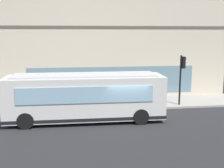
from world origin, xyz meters
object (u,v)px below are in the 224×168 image
pedestrian_near_building_entrance (14,96)px  newspaper_vending_box (123,97)px  fire_hydrant (105,95)px  pedestrian_walking_along_curb (21,91)px  city_bus_nearside (85,98)px  pedestrian_by_light_pole (138,91)px  traffic_light_near_corner (182,70)px

pedestrian_near_building_entrance → newspaper_vending_box: bearing=-83.1°
fire_hydrant → pedestrian_walking_along_curb: bearing=96.7°
fire_hydrant → pedestrian_walking_along_curb: size_ratio=0.42×
city_bus_nearside → pedestrian_by_light_pole: (3.46, -4.27, -0.43)m
fire_hydrant → pedestrian_near_building_entrance: pedestrian_near_building_entrance is taller
city_bus_nearside → pedestrian_near_building_entrance: (2.87, 5.08, -0.43)m
pedestrian_near_building_entrance → pedestrian_walking_along_curb: pedestrian_walking_along_curb is taller
city_bus_nearside → traffic_light_near_corner: size_ratio=2.62×
city_bus_nearside → pedestrian_by_light_pole: bearing=-51.0°
pedestrian_by_light_pole → traffic_light_near_corner: bearing=-104.3°
pedestrian_near_building_entrance → newspaper_vending_box: (1.00, -8.23, -0.52)m
pedestrian_near_building_entrance → pedestrian_walking_along_curb: (1.68, -0.17, 0.04)m
pedestrian_by_light_pole → pedestrian_walking_along_curb: size_ratio=0.97×
traffic_light_near_corner → pedestrian_walking_along_curb: (1.92, 12.41, -1.67)m
city_bus_nearside → traffic_light_near_corner: (2.64, -7.51, 1.28)m
pedestrian_walking_along_curb → newspaper_vending_box: bearing=-94.9°
pedestrian_by_light_pole → fire_hydrant: bearing=52.5°
pedestrian_near_building_entrance → city_bus_nearside: bearing=-119.5°
pedestrian_near_building_entrance → newspaper_vending_box: pedestrian_near_building_entrance is taller
city_bus_nearside → traffic_light_near_corner: bearing=-70.6°
pedestrian_near_building_entrance → fire_hydrant: bearing=-70.3°
pedestrian_by_light_pole → pedestrian_near_building_entrance: bearing=93.6°
pedestrian_by_light_pole → newspaper_vending_box: size_ratio=1.88×
pedestrian_walking_along_curb → traffic_light_near_corner: bearing=-98.8°
pedestrian_by_light_pole → pedestrian_walking_along_curb: pedestrian_walking_along_curb is taller
pedestrian_walking_along_curb → fire_hydrant: bearing=-83.3°
pedestrian_by_light_pole → city_bus_nearside: bearing=129.0°
traffic_light_near_corner → fire_hydrant: (2.71, 5.69, -2.32)m
pedestrian_near_building_entrance → pedestrian_walking_along_curb: size_ratio=0.97×
traffic_light_near_corner → pedestrian_by_light_pole: traffic_light_near_corner is taller
city_bus_nearside → pedestrian_near_building_entrance: 5.85m
pedestrian_walking_along_curb → newspaper_vending_box: (-0.69, -8.05, -0.56)m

